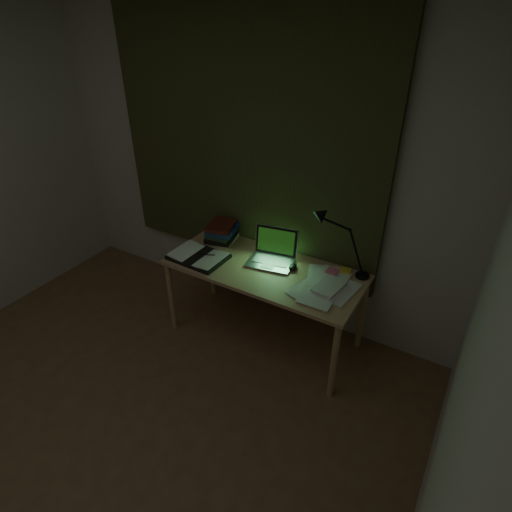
% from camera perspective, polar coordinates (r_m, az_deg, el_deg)
% --- Properties ---
extents(floor, '(3.50, 4.00, 0.00)m').
position_cam_1_polar(floor, '(2.94, -24.19, -25.58)').
color(floor, brown).
rests_on(floor, ground).
extents(wall_back, '(3.50, 0.00, 2.50)m').
position_cam_1_polar(wall_back, '(3.30, -1.27, 12.28)').
color(wall_back, beige).
rests_on(wall_back, ground).
extents(curtain, '(2.20, 0.06, 2.00)m').
position_cam_1_polar(curtain, '(3.21, -1.71, 15.44)').
color(curtain, '#2F381C').
rests_on(curtain, wall_back).
extents(desk, '(1.43, 0.63, 0.65)m').
position_cam_1_polar(desk, '(3.28, 1.07, -6.39)').
color(desk, tan).
rests_on(desk, floor).
extents(laptop, '(0.39, 0.42, 0.23)m').
position_cam_1_polar(laptop, '(3.07, 1.98, 0.81)').
color(laptop, '#B9B9BE').
rests_on(laptop, desk).
extents(open_textbook, '(0.42, 0.30, 0.04)m').
position_cam_1_polar(open_textbook, '(3.22, -7.69, -0.02)').
color(open_textbook, white).
rests_on(open_textbook, desk).
extents(book_stack, '(0.23, 0.27, 0.16)m').
position_cam_1_polar(book_stack, '(3.39, -4.52, 3.19)').
color(book_stack, white).
rests_on(book_stack, desk).
extents(loose_papers, '(0.37, 0.39, 0.02)m').
position_cam_1_polar(loose_papers, '(2.95, 8.85, -3.59)').
color(loose_papers, white).
rests_on(loose_papers, desk).
extents(mouse, '(0.07, 0.10, 0.03)m').
position_cam_1_polar(mouse, '(3.08, 4.93, -1.47)').
color(mouse, black).
rests_on(mouse, desk).
extents(sticky_yellow, '(0.09, 0.09, 0.02)m').
position_cam_1_polar(sticky_yellow, '(3.10, 11.83, -1.97)').
color(sticky_yellow, yellow).
rests_on(sticky_yellow, desk).
extents(sticky_pink, '(0.09, 0.09, 0.02)m').
position_cam_1_polar(sticky_pink, '(3.08, 10.13, -2.07)').
color(sticky_pink, '#FF638B').
rests_on(sticky_pink, desk).
extents(desk_lamp, '(0.40, 0.34, 0.53)m').
position_cam_1_polar(desk_lamp, '(2.95, 14.61, 1.53)').
color(desk_lamp, black).
rests_on(desk_lamp, desk).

